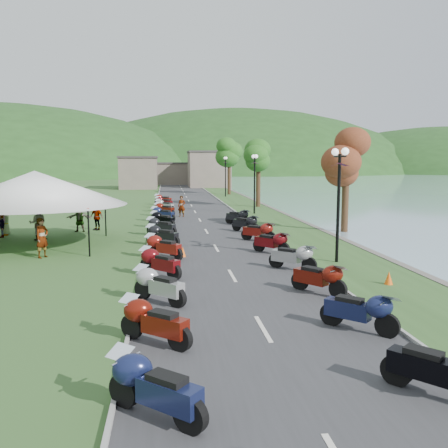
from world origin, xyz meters
name	(u,v)px	position (x,y,z in m)	size (l,w,h in m)	color
road	(195,212)	(0.00, 40.00, 0.01)	(7.00, 120.00, 0.02)	#38383B
hills_backdrop	(172,172)	(0.00, 200.00, 0.00)	(360.00, 120.00, 76.00)	#285621
far_building	(169,172)	(-2.00, 85.00, 2.50)	(18.00, 16.00, 5.00)	#786A5D
moto_row_left	(162,241)	(-2.77, 21.30, 0.55)	(2.60, 54.03, 1.10)	#331411
moto_row_right	(303,267)	(2.54, 14.93, 0.55)	(2.60, 34.68, 1.10)	#331411
vendor_tent_main	(36,209)	(-9.34, 23.84, 2.00)	(6.30, 6.30, 4.00)	white
tree_lakeside	(346,175)	(8.79, 26.90, 3.66)	(2.63, 2.63, 7.31)	#2E6F20
pedestrian_a	(43,258)	(-8.32, 20.66, 0.00)	(0.69, 0.50, 1.88)	slate
pedestrian_b	(39,240)	(-9.83, 25.85, 0.00)	(0.95, 0.52, 1.96)	slate
pedestrian_c	(1,238)	(-12.28, 27.10, 0.00)	(1.00, 0.41, 1.54)	slate
traffic_cone_near	(168,386)	(-2.54, 6.55, 0.25)	(0.32, 0.32, 0.50)	#F2590C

